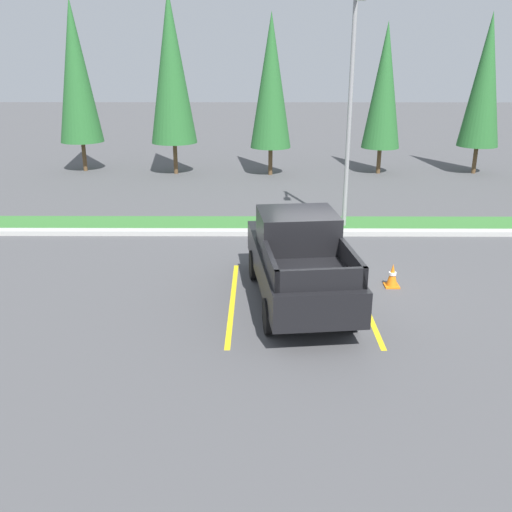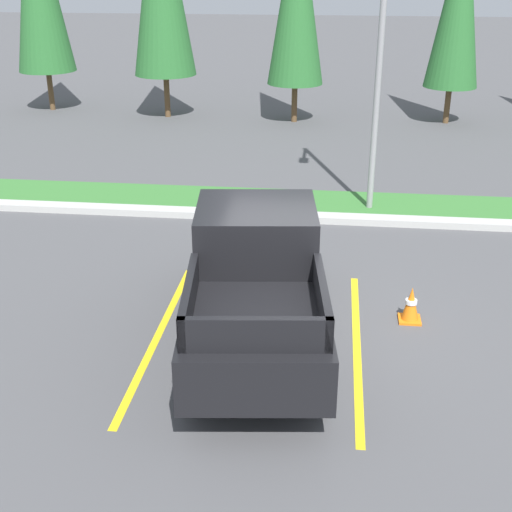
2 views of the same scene
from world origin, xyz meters
The scene contains 8 objects.
ground_plane centered at (0.00, 0.00, 0.00)m, with size 120.00×120.00×0.00m, color #4C4C4F.
parking_line_near centered at (-2.24, -0.30, 0.00)m, with size 0.12×4.80×0.01m, color yellow.
parking_line_far centered at (0.86, -0.30, 0.00)m, with size 0.12×4.80×0.01m, color yellow.
curb_strip centered at (0.00, 5.00, 0.07)m, with size 56.00×0.40×0.15m, color #B2B2AD.
grass_median centered at (0.00, 6.10, 0.03)m, with size 56.00×1.80×0.06m, color #387533.
pickup_truck_main centered at (-0.69, -0.25, 1.04)m, with size 2.46×5.40×2.10m.
street_light centered at (1.27, 5.75, 4.13)m, with size 0.24×1.49×7.16m.
traffic_cone centered at (1.73, 0.61, 0.29)m, with size 0.36×0.36×0.60m.
Camera 2 is at (0.37, -9.46, 5.52)m, focal length 48.27 mm.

